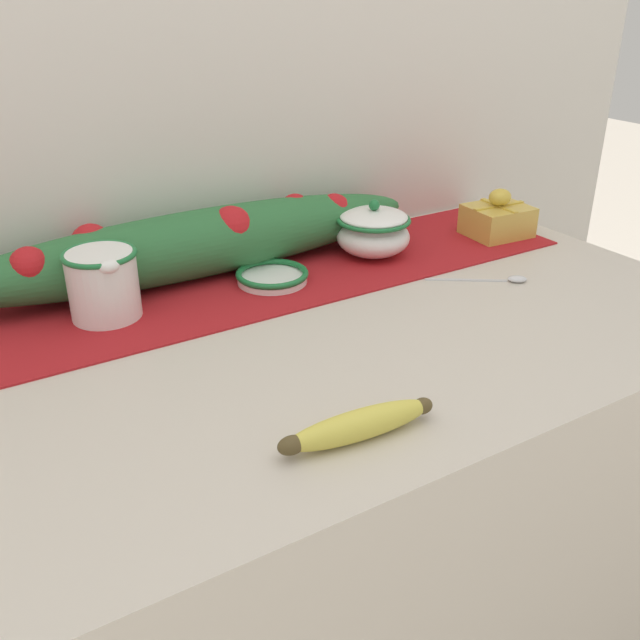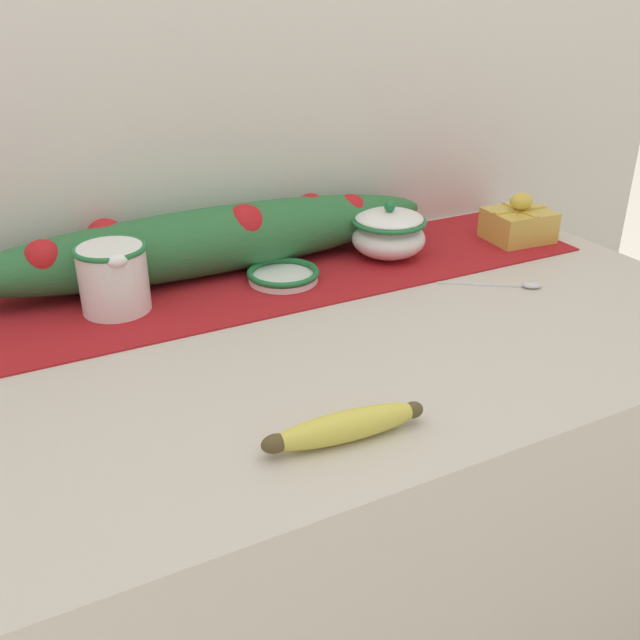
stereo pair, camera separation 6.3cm
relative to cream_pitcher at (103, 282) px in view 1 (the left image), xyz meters
name	(u,v)px [view 1 (the left image)]	position (x,y,z in m)	size (l,w,h in m)	color
countertop	(287,574)	(0.18, -0.21, -0.50)	(1.40, 0.70, 0.88)	beige
back_wall	(165,76)	(0.18, 0.16, 0.26)	(2.20, 0.04, 2.40)	silver
table_runner	(220,291)	(0.18, 0.00, -0.06)	(1.29, 0.27, 0.00)	#A8191E
cream_pitcher	(103,282)	(0.00, 0.00, 0.00)	(0.11, 0.13, 0.11)	white
sugar_bowl	(373,231)	(0.49, 0.00, -0.01)	(0.13, 0.13, 0.10)	white
small_dish	(272,276)	(0.27, -0.02, -0.05)	(0.12, 0.12, 0.02)	white
banana	(358,425)	(0.15, -0.45, -0.04)	(0.20, 0.05, 0.04)	#DBCC4C
spoon	(507,279)	(0.61, -0.22, -0.05)	(0.15, 0.11, 0.01)	silver
gift_box	(498,219)	(0.76, -0.04, -0.02)	(0.12, 0.11, 0.09)	gold
poinsettia_garland	(199,242)	(0.18, 0.07, 0.00)	(0.84, 0.12, 0.12)	#2D6B38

